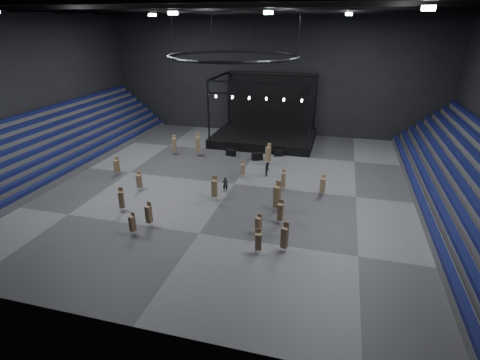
% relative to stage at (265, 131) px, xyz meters
% --- Properties ---
extents(floor, '(50.00, 50.00, 0.00)m').
position_rel_stage_xyz_m(floor, '(-0.00, -16.24, -1.45)').
color(floor, '#535356').
rests_on(floor, ground).
extents(wall_back, '(50.00, 0.20, 18.00)m').
position_rel_stage_xyz_m(wall_back, '(-0.00, 4.76, 7.55)').
color(wall_back, black).
rests_on(wall_back, ground).
extents(wall_front, '(50.00, 0.20, 18.00)m').
position_rel_stage_xyz_m(wall_front, '(-0.00, -37.24, 7.55)').
color(wall_front, black).
rests_on(wall_front, ground).
extents(wall_left, '(0.20, 42.00, 18.00)m').
position_rel_stage_xyz_m(wall_left, '(-25.00, -16.24, 7.55)').
color(wall_left, black).
rests_on(wall_left, ground).
extents(bleachers_left, '(7.20, 40.00, 6.40)m').
position_rel_stage_xyz_m(bleachers_left, '(-22.94, -16.24, 0.28)').
color(bleachers_left, '#464648').
rests_on(bleachers_left, floor).
extents(bleachers_right, '(7.20, 40.00, 6.40)m').
position_rel_stage_xyz_m(bleachers_right, '(22.94, -16.24, 0.28)').
color(bleachers_right, '#464648').
rests_on(bleachers_right, floor).
extents(stage, '(14.00, 10.00, 9.20)m').
position_rel_stage_xyz_m(stage, '(0.00, 0.00, 0.00)').
color(stage, black).
rests_on(stage, floor).
extents(truss_ring, '(12.30, 12.30, 5.15)m').
position_rel_stage_xyz_m(truss_ring, '(-0.00, -16.24, 11.55)').
color(truss_ring, black).
rests_on(truss_ring, ceiling).
extents(roof_girders, '(49.00, 30.35, 0.70)m').
position_rel_stage_xyz_m(roof_girders, '(-0.00, -16.24, 15.75)').
color(roof_girders, black).
rests_on(roof_girders, ceiling).
extents(floodlights, '(28.60, 16.60, 0.25)m').
position_rel_stage_xyz_m(floodlights, '(-0.00, -20.24, 15.15)').
color(floodlights, white).
rests_on(floodlights, roof_girders).
extents(flight_case_left, '(1.31, 0.89, 0.80)m').
position_rel_stage_xyz_m(flight_case_left, '(-2.92, -7.51, -1.05)').
color(flight_case_left, black).
rests_on(flight_case_left, floor).
extents(flight_case_mid, '(1.51, 1.15, 0.90)m').
position_rel_stage_xyz_m(flight_case_mid, '(0.71, -8.24, -1.00)').
color(flight_case_mid, black).
rests_on(flight_case_mid, floor).
extents(flight_case_right, '(1.29, 0.91, 0.78)m').
position_rel_stage_xyz_m(flight_case_right, '(3.08, -6.07, -1.06)').
color(flight_case_right, black).
rests_on(flight_case_right, floor).
extents(chair_stack_0, '(0.67, 0.67, 2.95)m').
position_rel_stage_xyz_m(chair_stack_0, '(5.44, -21.26, 0.05)').
color(chair_stack_0, silver).
rests_on(chair_stack_0, floor).
extents(chair_stack_1, '(0.51, 0.51, 2.22)m').
position_rel_stage_xyz_m(chair_stack_1, '(9.20, -16.84, -0.30)').
color(chair_stack_1, silver).
rests_on(chair_stack_1, floor).
extents(chair_stack_2, '(0.53, 0.53, 1.87)m').
position_rel_stage_xyz_m(chair_stack_2, '(0.44, -14.27, -0.45)').
color(chair_stack_2, silver).
rests_on(chair_stack_2, floor).
extents(chair_stack_3, '(0.45, 0.45, 2.00)m').
position_rel_stage_xyz_m(chair_stack_3, '(-8.88, -20.31, -0.39)').
color(chair_stack_3, silver).
rests_on(chair_stack_3, floor).
extents(chair_stack_4, '(0.67, 0.67, 2.62)m').
position_rel_stage_xyz_m(chair_stack_4, '(2.30, -9.41, -0.10)').
color(chair_stack_4, silver).
rests_on(chair_stack_4, floor).
extents(chair_stack_5, '(0.68, 0.68, 3.00)m').
position_rel_stage_xyz_m(chair_stack_5, '(-6.99, -8.58, 0.07)').
color(chair_stack_5, silver).
rests_on(chair_stack_5, floor).
extents(chair_stack_6, '(0.52, 0.52, 2.20)m').
position_rel_stage_xyz_m(chair_stack_6, '(-4.47, -26.65, -0.31)').
color(chair_stack_6, silver).
rests_on(chair_stack_6, floor).
extents(chair_stack_7, '(0.62, 0.62, 2.54)m').
position_rel_stage_xyz_m(chair_stack_7, '(-10.13, -8.90, -0.14)').
color(chair_stack_7, silver).
rests_on(chair_stack_7, floor).
extents(chair_stack_8, '(0.56, 0.56, 2.29)m').
position_rel_stage_xyz_m(chair_stack_8, '(-8.15, -24.81, -0.27)').
color(chair_stack_8, silver).
rests_on(chair_stack_8, floor).
extents(chair_stack_9, '(0.54, 0.54, 1.79)m').
position_rel_stage_xyz_m(chair_stack_9, '(4.70, -25.58, -0.49)').
color(chair_stack_9, silver).
rests_on(chair_stack_9, floor).
extents(chair_stack_10, '(0.46, 0.46, 2.20)m').
position_rel_stage_xyz_m(chair_stack_10, '(6.11, -23.39, -0.30)').
color(chair_stack_10, silver).
rests_on(chair_stack_10, floor).
extents(chair_stack_11, '(0.56, 0.56, 2.12)m').
position_rel_stage_xyz_m(chair_stack_11, '(-13.37, -17.24, -0.32)').
color(chair_stack_11, silver).
rests_on(chair_stack_11, floor).
extents(chair_stack_12, '(0.56, 0.56, 1.98)m').
position_rel_stage_xyz_m(chair_stack_12, '(5.25, -28.23, -0.39)').
color(chair_stack_12, silver).
rests_on(chair_stack_12, floor).
extents(chair_stack_13, '(0.55, 0.55, 2.45)m').
position_rel_stage_xyz_m(chair_stack_13, '(-0.76, -20.46, -0.17)').
color(chair_stack_13, silver).
rests_on(chair_stack_13, floor).
extents(chair_stack_14, '(0.55, 0.55, 2.41)m').
position_rel_stage_xyz_m(chair_stack_14, '(7.09, -27.46, -0.22)').
color(chair_stack_14, silver).
rests_on(chair_stack_14, floor).
extents(chair_stack_15, '(0.53, 0.53, 1.95)m').
position_rel_stage_xyz_m(chair_stack_15, '(-5.10, -28.23, -0.42)').
color(chair_stack_15, silver).
rests_on(chair_stack_15, floor).
extents(chair_stack_16, '(0.45, 0.45, 2.22)m').
position_rel_stage_xyz_m(chair_stack_16, '(5.26, -16.41, -0.30)').
color(chair_stack_16, silver).
rests_on(chair_stack_16, floor).
extents(man_center, '(0.64, 0.48, 1.57)m').
position_rel_stage_xyz_m(man_center, '(-0.34, -18.32, -0.66)').
color(man_center, black).
rests_on(man_center, floor).
extents(crew_member, '(0.62, 0.78, 1.56)m').
position_rel_stage_xyz_m(crew_member, '(2.98, -13.00, -0.67)').
color(crew_member, black).
rests_on(crew_member, floor).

